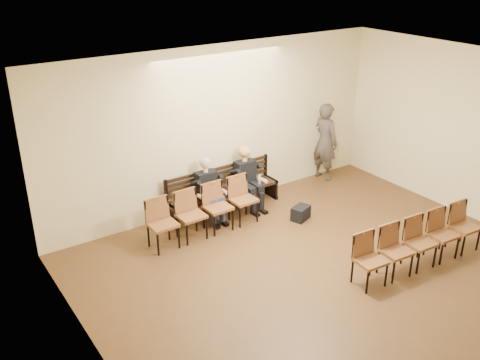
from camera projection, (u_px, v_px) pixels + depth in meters
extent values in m
plane|color=#54361C|center=(396.00, 322.00, 8.17)|extent=(10.00, 10.00, 0.00)
cube|color=beige|center=(220.00, 128.00, 11.24)|extent=(8.00, 0.02, 3.50)
cube|color=beige|center=(150.00, 327.00, 5.40)|extent=(0.02, 10.00, 3.50)
cube|color=white|center=(429.00, 99.00, 6.75)|extent=(8.00, 10.00, 0.02)
cube|color=black|center=(224.00, 201.00, 11.52)|extent=(2.60, 0.90, 0.45)
cube|color=silver|center=(211.00, 197.00, 10.90)|extent=(0.37, 0.31, 0.24)
cylinder|color=silver|center=(259.00, 185.00, 11.45)|extent=(0.07, 0.07, 0.22)
cube|color=black|center=(301.00, 213.00, 11.16)|extent=(0.47, 0.39, 0.29)
imported|color=#3C3731|center=(325.00, 136.00, 12.77)|extent=(0.62, 0.86, 2.18)
cube|color=brown|center=(205.00, 212.00, 10.48)|extent=(2.36, 0.56, 0.97)
cube|color=brown|center=(420.00, 243.00, 9.43)|extent=(2.84, 0.71, 0.91)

